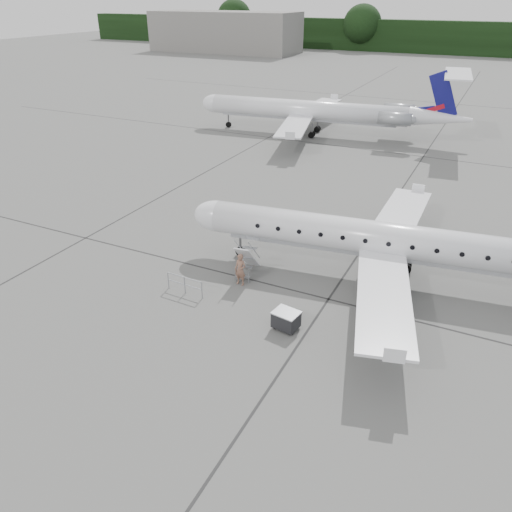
% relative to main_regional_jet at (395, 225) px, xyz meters
% --- Properties ---
extents(ground, '(320.00, 320.00, 0.00)m').
position_rel_main_regional_jet_xyz_m(ground, '(1.88, -7.42, -3.38)').
color(ground, '#5E5E5C').
rests_on(ground, ground).
extents(treeline, '(260.00, 4.00, 8.00)m').
position_rel_main_regional_jet_xyz_m(treeline, '(1.88, 122.58, 0.62)').
color(treeline, black).
rests_on(treeline, ground).
extents(terminal_building, '(40.00, 14.00, 10.00)m').
position_rel_main_regional_jet_xyz_m(terminal_building, '(-68.12, 102.58, 1.62)').
color(terminal_building, slate).
rests_on(terminal_building, ground).
extents(main_regional_jet, '(28.62, 22.26, 6.76)m').
position_rel_main_regional_jet_xyz_m(main_regional_jet, '(0.00, 0.00, 0.00)').
color(main_regional_jet, silver).
rests_on(main_regional_jet, ground).
extents(airstair, '(1.11, 2.16, 2.12)m').
position_rel_main_regional_jet_xyz_m(airstair, '(-7.35, -3.01, -2.32)').
color(airstair, silver).
rests_on(airstair, ground).
extents(passenger, '(0.71, 0.49, 1.86)m').
position_rel_main_regional_jet_xyz_m(passenger, '(-7.20, -4.19, -2.45)').
color(passenger, brown).
rests_on(passenger, ground).
extents(safety_railing, '(2.20, 0.17, 1.00)m').
position_rel_main_regional_jet_xyz_m(safety_railing, '(-9.43, -6.35, -2.88)').
color(safety_railing, '#919599').
rests_on(safety_railing, ground).
extents(baggage_cart, '(1.29, 1.11, 1.00)m').
position_rel_main_regional_jet_xyz_m(baggage_cart, '(-3.31, -6.89, -2.88)').
color(baggage_cart, black).
rests_on(baggage_cart, ground).
extents(bg_regional_left, '(30.71, 23.72, 7.48)m').
position_rel_main_regional_jet_xyz_m(bg_regional_left, '(-16.01, 28.64, 0.36)').
color(bg_regional_left, silver).
rests_on(bg_regional_left, ground).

